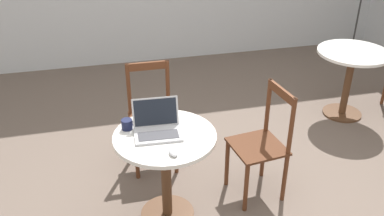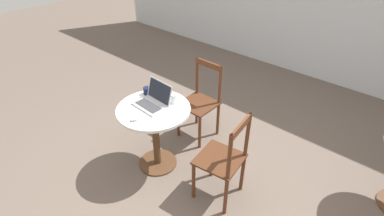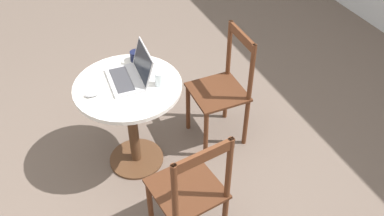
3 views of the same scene
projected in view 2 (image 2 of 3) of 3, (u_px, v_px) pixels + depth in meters
The scene contains 8 objects.
ground_plane at pixel (196, 192), 3.05m from camera, with size 16.00×16.00×0.00m, color #66564C.
cafe_table_near at pixel (155, 123), 3.08m from camera, with size 0.74×0.74×0.75m.
chair_near_back at pixel (201, 102), 3.59m from camera, with size 0.40×0.40×0.95m.
chair_near_right at pixel (224, 160), 2.76m from camera, with size 0.45×0.45×0.95m.
laptop at pixel (153, 101), 3.00m from camera, with size 0.35×0.30×0.22m.
mouse at pixel (135, 118), 2.81m from camera, with size 0.06×0.10×0.03m.
mug at pixel (147, 91), 3.18m from camera, with size 0.11×0.08×0.08m.
drinking_glass at pixel (174, 99), 3.03m from camera, with size 0.06×0.06×0.10m.
Camera 2 is at (1.32, -1.58, 2.41)m, focal length 28.00 mm.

